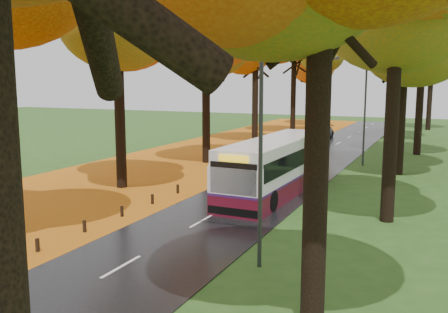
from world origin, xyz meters
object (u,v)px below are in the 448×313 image
Objects in this scene: streetlamp_far at (393,94)px; car_dark at (324,132)px; streetlamp_near at (253,128)px; car_silver at (313,136)px; car_white at (282,149)px; streetlamp_mid at (362,101)px; bus at (276,165)px.

car_dark is at bearing -135.61° from streetlamp_far.
car_silver is at bearing 100.77° from streetlamp_near.
car_white is at bearing -106.74° from streetlamp_far.
streetlamp_far is at bearing 57.17° from car_silver.
streetlamp_near is 1.95× the size of car_white.
streetlamp_mid is 22.00m from streetlamp_far.
streetlamp_mid is at bearing -17.72° from car_white.
streetlamp_near is 44.00m from streetlamp_far.
streetlamp_mid is 17.51m from car_dark.
streetlamp_mid reaches higher than bus.
streetlamp_near reaches higher than bus.
bus is 2.82× the size of car_white.
streetlamp_near reaches higher than car_white.
streetlamp_mid reaches higher than car_white.
streetlamp_near is 24.23m from car_white.
streetlamp_near is 0.69× the size of bus.
streetlamp_mid is 1.80× the size of car_dark.
streetlamp_near is at bearing -82.87° from car_white.
car_dark is at bearing 81.86° from car_white.
car_silver is at bearing 119.53° from streetlamp_mid.
car_dark is (0.00, 4.72, -0.09)m from car_silver.
bus is at bearing -103.38° from streetlamp_mid.
streetlamp_near is at bearing -82.01° from car_silver.
streetlamp_near reaches higher than car_silver.
car_white is (-6.30, 23.06, -3.97)m from streetlamp_near.
streetlamp_mid is (0.00, 22.00, 0.00)m from streetlamp_near.
bus is at bearing -81.92° from car_white.
streetlamp_mid is 1.00× the size of streetlamp_far.
bus is (-2.69, -33.32, -3.09)m from streetlamp_far.
car_silver is (-3.60, 22.44, -0.85)m from bus.
bus is (-2.69, -11.32, -3.09)m from streetlamp_mid.
streetlamp_mid is 1.95× the size of car_white.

